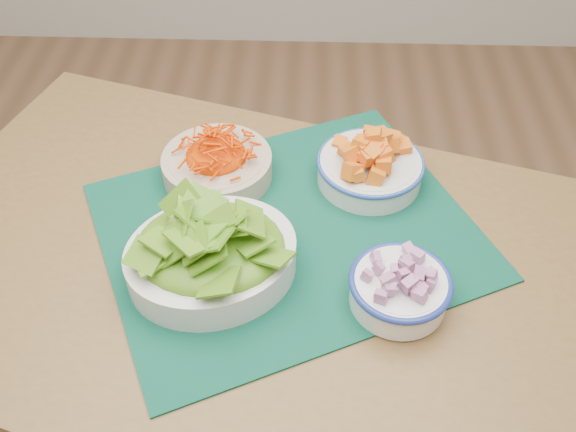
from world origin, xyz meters
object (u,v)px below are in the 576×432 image
object	(u,v)px
placemat	(288,230)
lettuce_bowl	(210,249)
table	(238,300)
squash_bowl	(371,161)
carrot_bowl	(217,161)
onion_bowl	(400,285)

from	to	relation	value
placemat	lettuce_bowl	distance (m)	0.15
table	placemat	xyz separation A→B (m)	(0.08, 0.05, 0.12)
table	lettuce_bowl	xyz separation A→B (m)	(-0.03, -0.04, 0.17)
placemat	table	bearing A→B (deg)	-171.63
squash_bowl	lettuce_bowl	size ratio (longest dim) A/B	0.65
carrot_bowl	table	bearing A→B (deg)	-75.88
placemat	lettuce_bowl	size ratio (longest dim) A/B	1.80
table	onion_bowl	xyz separation A→B (m)	(0.24, -0.08, 0.15)
lettuce_bowl	carrot_bowl	bearing A→B (deg)	72.60
table	squash_bowl	size ratio (longest dim) A/B	6.03
squash_bowl	onion_bowl	size ratio (longest dim) A/B	1.31
table	squash_bowl	bearing A→B (deg)	56.31
carrot_bowl	lettuce_bowl	bearing A→B (deg)	-85.44
table	lettuce_bowl	world-z (taller)	lettuce_bowl
placemat	carrot_bowl	size ratio (longest dim) A/B	2.34
carrot_bowl	onion_bowl	bearing A→B (deg)	-42.20
squash_bowl	lettuce_bowl	bearing A→B (deg)	-138.55
placemat	squash_bowl	xyz separation A→B (m)	(0.13, 0.12, 0.04)
placemat	onion_bowl	bearing A→B (deg)	-65.03
placemat	lettuce_bowl	world-z (taller)	lettuce_bowl
table	carrot_bowl	xyz separation A→B (m)	(-0.04, 0.18, 0.15)
table	onion_bowl	bearing A→B (deg)	-1.86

